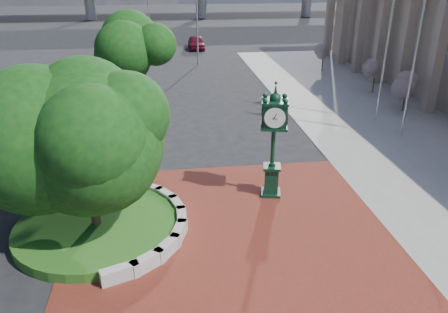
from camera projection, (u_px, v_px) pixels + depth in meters
ground at (228, 222)px, 17.27m from camera, size 200.00×200.00×0.00m
plaza at (231, 236)px, 16.35m from camera, size 12.00×12.00×0.04m
planter_wall at (158, 221)px, 16.83m from camera, size 2.96×6.77×0.54m
grass_bed at (97, 227)px, 16.58m from camera, size 6.10×6.10×0.40m
tree_planter at (86, 141)px, 15.15m from camera, size 5.20×5.20×6.33m
tree_street at (139, 55)px, 31.78m from camera, size 4.40×4.40×5.45m
post_clock at (273, 137)px, 18.20m from camera, size 1.21×1.21×5.01m
parked_car at (196, 42)px, 51.74m from camera, size 1.85×4.50×1.53m
flagpole_a at (418, 38)px, 23.52m from camera, size 1.72×0.32×11.05m
flagpole_b at (388, 37)px, 26.38m from camera, size 1.50×0.82×10.33m
street_lamp_near at (199, 3)px, 41.64m from camera, size 2.25×0.30×10.02m
street_lamp_far at (150, 4)px, 50.07m from camera, size 1.93×0.37×8.62m
shrub_near at (406, 89)px, 29.48m from camera, size 1.20×1.20×2.20m
shrub_mid at (375, 73)px, 33.78m from camera, size 1.20×1.20×2.20m
shrub_far at (323, 54)px, 40.61m from camera, size 1.20×1.20×2.20m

